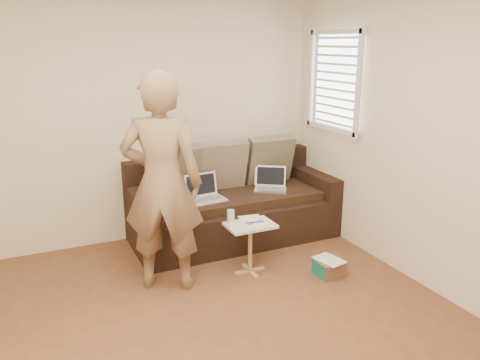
{
  "coord_description": "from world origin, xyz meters",
  "views": [
    {
      "loc": [
        -1.11,
        -2.74,
        2.1
      ],
      "look_at": [
        0.8,
        1.4,
        0.78
      ],
      "focal_mm": 35.8,
      "sensor_mm": 36.0,
      "label": 1
    }
  ],
  "objects_px": {
    "sofa": "(234,202)",
    "side_table": "(250,248)",
    "laptop_white": "(207,200)",
    "drinking_glass": "(231,216)",
    "laptop_silver": "(270,190)",
    "person": "(162,183)",
    "striped_box": "(329,267)"
  },
  "relations": [
    {
      "from": "sofa",
      "to": "side_table",
      "type": "bearing_deg",
      "value": -103.7
    },
    {
      "from": "laptop_white",
      "to": "side_table",
      "type": "relative_size",
      "value": 0.75
    },
    {
      "from": "sofa",
      "to": "side_table",
      "type": "height_order",
      "value": "sofa"
    },
    {
      "from": "sofa",
      "to": "drinking_glass",
      "type": "relative_size",
      "value": 18.33
    },
    {
      "from": "laptop_silver",
      "to": "person",
      "type": "xyz_separation_m",
      "value": [
        -1.4,
        -0.65,
        0.43
      ]
    },
    {
      "from": "laptop_silver",
      "to": "side_table",
      "type": "bearing_deg",
      "value": -96.51
    },
    {
      "from": "sofa",
      "to": "laptop_white",
      "type": "height_order",
      "value": "sofa"
    },
    {
      "from": "sofa",
      "to": "laptop_silver",
      "type": "xyz_separation_m",
      "value": [
        0.41,
        -0.07,
        0.1
      ]
    },
    {
      "from": "sofa",
      "to": "laptop_silver",
      "type": "distance_m",
      "value": 0.43
    },
    {
      "from": "laptop_silver",
      "to": "side_table",
      "type": "height_order",
      "value": "laptop_silver"
    },
    {
      "from": "laptop_silver",
      "to": "laptop_white",
      "type": "bearing_deg",
      "value": -144.35
    },
    {
      "from": "laptop_white",
      "to": "side_table",
      "type": "height_order",
      "value": "laptop_white"
    },
    {
      "from": "striped_box",
      "to": "side_table",
      "type": "bearing_deg",
      "value": 149.74
    },
    {
      "from": "drinking_glass",
      "to": "sofa",
      "type": "bearing_deg",
      "value": 63.75
    },
    {
      "from": "side_table",
      "to": "striped_box",
      "type": "height_order",
      "value": "side_table"
    },
    {
      "from": "sofa",
      "to": "laptop_white",
      "type": "relative_size",
      "value": 6.03
    },
    {
      "from": "person",
      "to": "laptop_white",
      "type": "bearing_deg",
      "value": -109.51
    },
    {
      "from": "sofa",
      "to": "drinking_glass",
      "type": "height_order",
      "value": "sofa"
    },
    {
      "from": "side_table",
      "to": "laptop_white",
      "type": "bearing_deg",
      "value": 102.33
    },
    {
      "from": "laptop_white",
      "to": "person",
      "type": "xyz_separation_m",
      "value": [
        -0.64,
        -0.62,
        0.43
      ]
    },
    {
      "from": "side_table",
      "to": "drinking_glass",
      "type": "relative_size",
      "value": 4.04
    },
    {
      "from": "sofa",
      "to": "person",
      "type": "height_order",
      "value": "person"
    },
    {
      "from": "sofa",
      "to": "striped_box",
      "type": "relative_size",
      "value": 8.77
    },
    {
      "from": "laptop_silver",
      "to": "sofa",
      "type": "bearing_deg",
      "value": -157.12
    },
    {
      "from": "laptop_silver",
      "to": "side_table",
      "type": "relative_size",
      "value": 0.72
    },
    {
      "from": "drinking_glass",
      "to": "laptop_silver",
      "type": "bearing_deg",
      "value": 39.59
    },
    {
      "from": "laptop_silver",
      "to": "side_table",
      "type": "xyz_separation_m",
      "value": [
        -0.61,
        -0.74,
        -0.28
      ]
    },
    {
      "from": "person",
      "to": "laptop_silver",
      "type": "bearing_deg",
      "value": -128.6
    },
    {
      "from": "person",
      "to": "striped_box",
      "type": "bearing_deg",
      "value": -171.38
    },
    {
      "from": "sofa",
      "to": "drinking_glass",
      "type": "bearing_deg",
      "value": -116.25
    },
    {
      "from": "sofa",
      "to": "person",
      "type": "bearing_deg",
      "value": -143.71
    },
    {
      "from": "sofa",
      "to": "laptop_white",
      "type": "distance_m",
      "value": 0.38
    }
  ]
}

